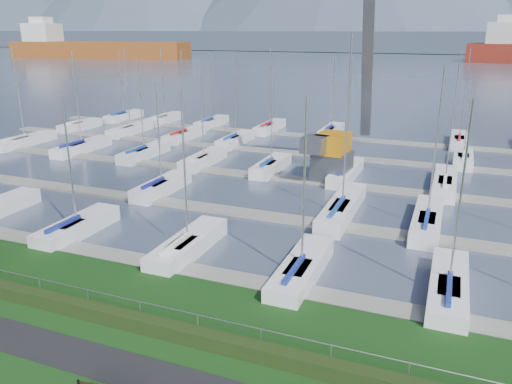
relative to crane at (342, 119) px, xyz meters
The scene contains 9 objects.
path 31.80m from the crane, 93.68° to the right, with size 160.00×2.00×0.04m, color black.
water 231.80m from the crane, 90.50° to the left, with size 800.00×540.00×0.20m, color #444F64.
hedge 29.18m from the crane, 94.01° to the right, with size 80.00×0.70×0.70m, color #1F2F11.
fence 28.65m from the crane, 94.07° to the right, with size 0.04×0.04×80.00m, color gray.
foothill 301.72m from the crane, 90.38° to the left, with size 900.00×80.00×12.00m, color #3C4657.
docks 6.33m from the crane, 131.38° to the right, with size 90.00×41.60×0.25m.
crane is the anchor object (origin of this frame).
cargo_ship_west 225.41m from the crane, 134.69° to the left, with size 89.42×29.80×21.50m.
sailboat_fleet 2.94m from the crane, behind, with size 74.52×49.46×13.42m.
Camera 1 is at (11.46, -16.84, 13.14)m, focal length 35.00 mm.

